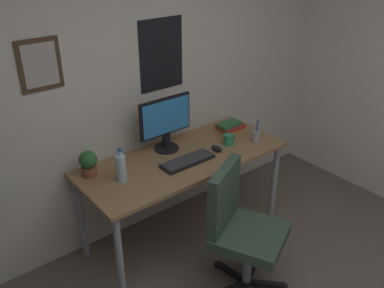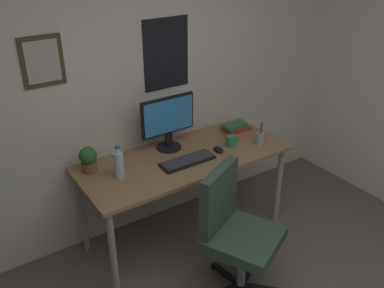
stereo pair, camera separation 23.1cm
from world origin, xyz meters
The scene contains 11 objects.
wall_back centered at (0.00, 2.15, 1.30)m, with size 4.40×0.10×2.60m.
desk centered at (0.26, 1.72, 0.68)m, with size 1.67×0.70×0.76m.
office_chair centered at (0.22, 1.04, 0.53)m, with size 0.61×0.61×0.95m.
monitor centered at (0.23, 1.91, 1.00)m, with size 0.46×0.20×0.43m.
keyboard centered at (0.23, 1.63, 0.77)m, with size 0.43×0.15×0.03m.
computer_mouse centered at (0.53, 1.64, 0.77)m, with size 0.06×0.11×0.04m.
water_bottle centered at (-0.29, 1.71, 0.86)m, with size 0.07×0.07×0.25m.
coffee_mug_near centered at (0.68, 1.66, 0.80)m, with size 0.12×0.08×0.09m.
potted_plant centered at (-0.44, 1.92, 0.86)m, with size 0.13×0.13×0.20m.
pen_cup centered at (0.89, 1.55, 0.81)m, with size 0.07×0.07×0.20m.
book_stack_left centered at (0.87, 1.84, 0.79)m, with size 0.23×0.17×0.08m.
Camera 1 is at (-1.47, -0.54, 2.32)m, focal length 39.07 mm.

